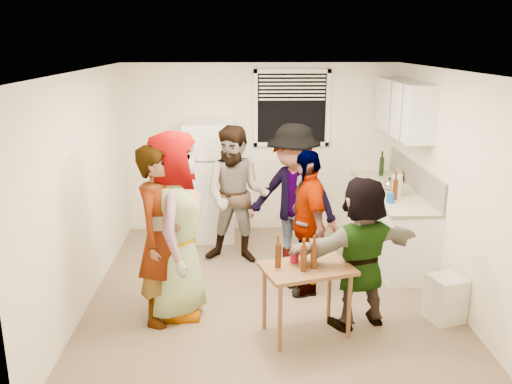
{
  "coord_description": "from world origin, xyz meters",
  "views": [
    {
      "loc": [
        -0.34,
        -5.69,
        2.81
      ],
      "look_at": [
        -0.14,
        0.21,
        1.15
      ],
      "focal_mm": 38.0,
      "sensor_mm": 36.0,
      "label": 1
    }
  ],
  "objects_px": {
    "beer_bottle_counter": "(394,199)",
    "blue_cup": "(390,203)",
    "guest_grey": "(178,312)",
    "guest_black": "(305,290)",
    "guest_stripe": "(165,318)",
    "wine_bottle": "(381,175)",
    "trash_bin": "(446,297)",
    "refrigerator": "(210,181)",
    "beer_bottle_table": "(314,268)",
    "guest_back_right": "(292,266)",
    "serving_table": "(305,333)",
    "guest_back_left": "(237,260)",
    "kettle": "(389,190)",
    "red_cup": "(294,262)",
    "guest_orange": "(357,323)"
  },
  "relations": [
    {
      "from": "red_cup",
      "to": "guest_back_right",
      "type": "xyz_separation_m",
      "value": [
        0.14,
        1.52,
        -0.71
      ]
    },
    {
      "from": "guest_black",
      "to": "blue_cup",
      "type": "bearing_deg",
      "value": 105.69
    },
    {
      "from": "refrigerator",
      "to": "guest_orange",
      "type": "relative_size",
      "value": 1.09
    },
    {
      "from": "refrigerator",
      "to": "guest_back_left",
      "type": "height_order",
      "value": "refrigerator"
    },
    {
      "from": "kettle",
      "to": "blue_cup",
      "type": "bearing_deg",
      "value": -120.36
    },
    {
      "from": "serving_table",
      "to": "red_cup",
      "type": "distance_m",
      "value": 0.73
    },
    {
      "from": "refrigerator",
      "to": "serving_table",
      "type": "bearing_deg",
      "value": -69.1
    },
    {
      "from": "guest_grey",
      "to": "guest_back_right",
      "type": "height_order",
      "value": "guest_back_right"
    },
    {
      "from": "refrigerator",
      "to": "guest_back_right",
      "type": "height_order",
      "value": "refrigerator"
    },
    {
      "from": "guest_black",
      "to": "guest_grey",
      "type": "bearing_deg",
      "value": -80.25
    },
    {
      "from": "wine_bottle",
      "to": "guest_grey",
      "type": "relative_size",
      "value": 0.14
    },
    {
      "from": "serving_table",
      "to": "guest_stripe",
      "type": "height_order",
      "value": "serving_table"
    },
    {
      "from": "blue_cup",
      "to": "guest_back_right",
      "type": "height_order",
      "value": "blue_cup"
    },
    {
      "from": "red_cup",
      "to": "guest_black",
      "type": "distance_m",
      "value": 1.13
    },
    {
      "from": "guest_back_left",
      "to": "guest_black",
      "type": "distance_m",
      "value": 1.2
    },
    {
      "from": "guest_orange",
      "to": "beer_bottle_table",
      "type": "bearing_deg",
      "value": 3.96
    },
    {
      "from": "guest_back_left",
      "to": "kettle",
      "type": "bearing_deg",
      "value": 15.62
    },
    {
      "from": "wine_bottle",
      "to": "kettle",
      "type": "bearing_deg",
      "value": -97.17
    },
    {
      "from": "refrigerator",
      "to": "beer_bottle_table",
      "type": "bearing_deg",
      "value": -68.4
    },
    {
      "from": "beer_bottle_counter",
      "to": "blue_cup",
      "type": "bearing_deg",
      "value": -123.52
    },
    {
      "from": "refrigerator",
      "to": "guest_back_right",
      "type": "xyz_separation_m",
      "value": [
        1.09,
        -1.14,
        -0.85
      ]
    },
    {
      "from": "kettle",
      "to": "beer_bottle_table",
      "type": "bearing_deg",
      "value": -137.81
    },
    {
      "from": "trash_bin",
      "to": "guest_black",
      "type": "height_order",
      "value": "trash_bin"
    },
    {
      "from": "guest_grey",
      "to": "blue_cup",
      "type": "bearing_deg",
      "value": -67.35
    },
    {
      "from": "beer_bottle_counter",
      "to": "serving_table",
      "type": "height_order",
      "value": "beer_bottle_counter"
    },
    {
      "from": "beer_bottle_table",
      "to": "guest_back_right",
      "type": "distance_m",
      "value": 1.83
    },
    {
      "from": "serving_table",
      "to": "refrigerator",
      "type": "bearing_deg",
      "value": 110.9
    },
    {
      "from": "guest_black",
      "to": "serving_table",
      "type": "bearing_deg",
      "value": -16.11
    },
    {
      "from": "trash_bin",
      "to": "serving_table",
      "type": "relative_size",
      "value": 0.56
    },
    {
      "from": "kettle",
      "to": "red_cup",
      "type": "distance_m",
      "value": 2.42
    },
    {
      "from": "guest_grey",
      "to": "refrigerator",
      "type": "bearing_deg",
      "value": -5.05
    },
    {
      "from": "wine_bottle",
      "to": "trash_bin",
      "type": "relative_size",
      "value": 0.56
    },
    {
      "from": "refrigerator",
      "to": "wine_bottle",
      "type": "bearing_deg",
      "value": 1.2
    },
    {
      "from": "beer_bottle_table",
      "to": "guest_grey",
      "type": "xyz_separation_m",
      "value": [
        -1.37,
        0.51,
        -0.71
      ]
    },
    {
      "from": "trash_bin",
      "to": "guest_back_left",
      "type": "bearing_deg",
      "value": 142.58
    },
    {
      "from": "beer_bottle_table",
      "to": "guest_back_left",
      "type": "height_order",
      "value": "beer_bottle_table"
    },
    {
      "from": "trash_bin",
      "to": "serving_table",
      "type": "height_order",
      "value": "trash_bin"
    },
    {
      "from": "guest_grey",
      "to": "guest_black",
      "type": "relative_size",
      "value": 1.18
    },
    {
      "from": "guest_back_right",
      "to": "guest_stripe",
      "type": "bearing_deg",
      "value": -107.89
    },
    {
      "from": "guest_orange",
      "to": "wine_bottle",
      "type": "bearing_deg",
      "value": -127.48
    },
    {
      "from": "guest_back_right",
      "to": "serving_table",
      "type": "bearing_deg",
      "value": -60.44
    },
    {
      "from": "beer_bottle_counter",
      "to": "serving_table",
      "type": "xyz_separation_m",
      "value": [
        -1.29,
        -1.61,
        -0.9
      ]
    },
    {
      "from": "wine_bottle",
      "to": "guest_back_right",
      "type": "xyz_separation_m",
      "value": [
        -1.41,
        -1.19,
        -0.9
      ]
    },
    {
      "from": "beer_bottle_table",
      "to": "trash_bin",
      "type": "bearing_deg",
      "value": 10.61
    },
    {
      "from": "blue_cup",
      "to": "guest_stripe",
      "type": "bearing_deg",
      "value": -156.92
    },
    {
      "from": "kettle",
      "to": "guest_stripe",
      "type": "bearing_deg",
      "value": -164.72
    },
    {
      "from": "beer_bottle_table",
      "to": "guest_black",
      "type": "bearing_deg",
      "value": 86.56
    },
    {
      "from": "blue_cup",
      "to": "red_cup",
      "type": "height_order",
      "value": "blue_cup"
    },
    {
      "from": "guest_orange",
      "to": "guest_grey",
      "type": "bearing_deg",
      "value": -28.31
    },
    {
      "from": "serving_table",
      "to": "guest_orange",
      "type": "xyz_separation_m",
      "value": [
        0.56,
        0.17,
        0.0
      ]
    }
  ]
}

